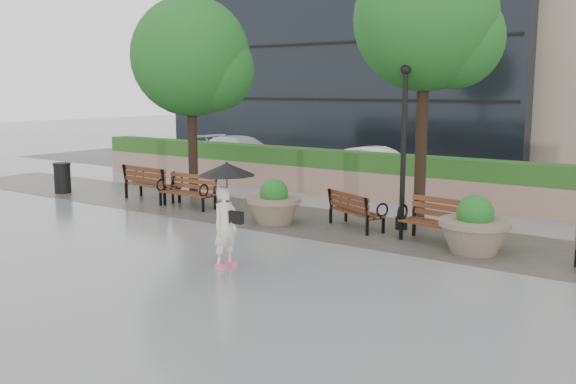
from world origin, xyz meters
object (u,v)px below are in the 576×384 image
Objects in this scene: lamppost at (403,159)px; planter_right at (474,231)px; bench_1 at (188,198)px; trash_bin at (62,179)px; bench_0 at (152,190)px; bench_3 at (441,231)px; car_left at (241,153)px; planter_left at (274,206)px; pedestrian at (226,204)px; bench_2 at (356,218)px; car_right at (377,165)px.

planter_right is at bearing -28.67° from lamppost.
trash_bin is at bearing -174.69° from bench_1.
planter_right reaches higher than trash_bin.
bench_0 is at bearing 11.42° from trash_bin.
car_left reaches higher than bench_3.
pedestrian reaches higher than planter_left.
pedestrian reaches higher than car_left.
planter_left is at bearing -179.70° from planter_right.
planter_left is 0.29× the size of car_left.
bench_2 is 7.66m from car_right.
lamppost is (10.93, 1.38, 1.21)m from trash_bin.
car_right is at bearing 128.97° from planter_right.
lamppost is at bearing 8.74° from bench_1.
planter_right is at bearing 0.94° from trash_bin.
car_left is (-11.66, 7.49, 0.38)m from bench_3.
planter_right is at bearing -134.47° from car_right.
pedestrian is (9.12, -11.39, 0.51)m from car_left.
pedestrian is (6.40, -4.04, 0.86)m from bench_0.
car_left is (-7.53, 7.83, 0.23)m from planter_left.
bench_3 is at bearing 158.52° from planter_right.
bench_2 is at bearing 167.99° from planter_right.
bench_3 is 12.27m from trash_bin.
car_left is at bearing 94.99° from car_right.
bench_0 is at bearing 177.32° from planter_right.
bench_0 reaches higher than bench_1.
bench_1 is 5.07m from bench_2.
car_left is at bearing -11.58° from bench_2.
planter_right is 0.73× the size of pedestrian.
car_right is (6.89, 7.85, 0.16)m from trash_bin.
pedestrian is (2.83, -11.21, 0.56)m from car_right.
bench_1 is at bearing 177.73° from bench_0.
car_right is at bearing 99.19° from planter_left.
bench_0 is 1.02× the size of pedestrian.
bench_0 is 7.61m from pedestrian.
car_left reaches higher than bench_1.
bench_1 is at bearing -140.27° from car_left.
bench_1 is 0.37× the size of car_left.
bench_2 is at bearing 2.19° from pedestrian.
lamppost reaches higher than bench_1.
planter_right is 2.71m from lamppost.
bench_1 is 1.21× the size of planter_right.
trash_bin is at bearing -174.51° from car_left.
bench_0 is 1.16× the size of bench_2.
car_right is (3.57, 7.18, 0.30)m from bench_0.
lamppost is (5.98, 0.92, 1.39)m from bench_1.
planter_left is at bearing 1.33° from trash_bin.
bench_3 is (8.94, -0.14, -0.02)m from bench_0.
pedestrian reaches higher than trash_bin.
planter_left reaches higher than bench_1.
bench_2 is 1.20× the size of planter_right.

